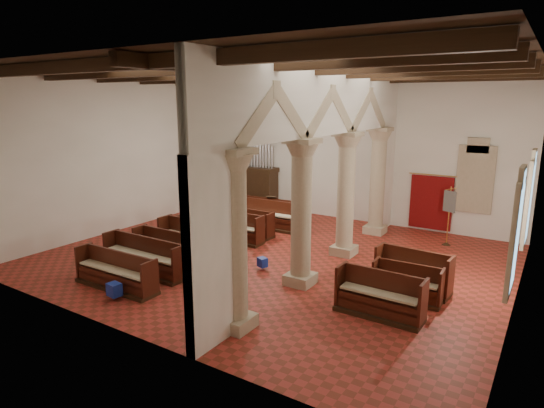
{
  "coord_description": "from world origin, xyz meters",
  "views": [
    {
      "loc": [
        7.55,
        -12.01,
        5.01
      ],
      "look_at": [
        -0.41,
        0.5,
        1.65
      ],
      "focal_mm": 30.0,
      "sensor_mm": 36.0,
      "label": 1
    }
  ],
  "objects_px": {
    "lectern": "(272,210)",
    "nave_pew_0": "(116,276)",
    "aisle_pew_0": "(379,301)",
    "processional_banner": "(448,224)",
    "pipe_organ": "(256,180)"
  },
  "relations": [
    {
      "from": "processional_banner",
      "to": "nave_pew_0",
      "type": "height_order",
      "value": "processional_banner"
    },
    {
      "from": "processional_banner",
      "to": "nave_pew_0",
      "type": "relative_size",
      "value": 0.78
    },
    {
      "from": "lectern",
      "to": "nave_pew_0",
      "type": "bearing_deg",
      "value": -106.15
    },
    {
      "from": "lectern",
      "to": "aisle_pew_0",
      "type": "distance_m",
      "value": 9.36
    },
    {
      "from": "pipe_organ",
      "to": "nave_pew_0",
      "type": "xyz_separation_m",
      "value": [
        2.17,
        -9.95,
        -1.04
      ]
    },
    {
      "from": "processional_banner",
      "to": "pipe_organ",
      "type": "bearing_deg",
      "value": -163.62
    },
    {
      "from": "nave_pew_0",
      "to": "lectern",
      "type": "bearing_deg",
      "value": 91.56
    },
    {
      "from": "lectern",
      "to": "aisle_pew_0",
      "type": "bearing_deg",
      "value": -60.1
    },
    {
      "from": "pipe_organ",
      "to": "aisle_pew_0",
      "type": "bearing_deg",
      "value": -41.05
    },
    {
      "from": "lectern",
      "to": "processional_banner",
      "type": "height_order",
      "value": "processional_banner"
    },
    {
      "from": "lectern",
      "to": "aisle_pew_0",
      "type": "xyz_separation_m",
      "value": [
        6.98,
        -6.24,
        -0.09
      ]
    },
    {
      "from": "pipe_organ",
      "to": "nave_pew_0",
      "type": "relative_size",
      "value": 1.62
    },
    {
      "from": "pipe_organ",
      "to": "lectern",
      "type": "height_order",
      "value": "pipe_organ"
    },
    {
      "from": "processional_banner",
      "to": "aisle_pew_0",
      "type": "xyz_separation_m",
      "value": [
        -0.16,
        -6.6,
        -0.39
      ]
    },
    {
      "from": "pipe_organ",
      "to": "lectern",
      "type": "distance_m",
      "value": 2.52
    }
  ]
}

